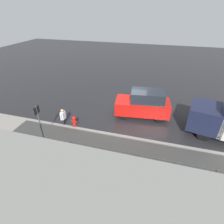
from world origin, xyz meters
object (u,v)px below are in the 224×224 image
fire_hydrant (74,121)px  moving_hatchback (144,104)px  sign_post (39,119)px  pedestrian (63,116)px

fire_hydrant → moving_hatchback: bearing=-148.9°
moving_hatchback → sign_post: 7.17m
fire_hydrant → sign_post: 2.50m
pedestrian → moving_hatchback: bearing=-153.4°
moving_hatchback → sign_post: size_ratio=1.70×
fire_hydrant → pedestrian: size_ratio=0.66×
moving_hatchback → fire_hydrant: 5.14m
fire_hydrant → sign_post: (1.21, 1.84, 1.18)m
pedestrian → sign_post: 2.11m
pedestrian → sign_post: (0.38, 1.87, 0.90)m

